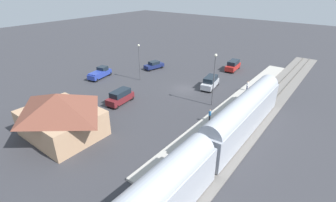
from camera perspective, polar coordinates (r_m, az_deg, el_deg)
The scene contains 13 objects.
ground_plane at distance 45.86m, azimuth 3.85°, elevation 2.82°, with size 200.00×200.00×0.00m, color #38383D.
railway_track at distance 40.62m, azimuth 20.50°, elevation -1.90°, with size 4.80×70.00×0.30m.
platform at distance 41.67m, azimuth 15.35°, elevation -0.34°, with size 3.20×46.00×0.30m.
station_building at distance 33.64m, azimuth -23.56°, elevation -2.72°, with size 10.37×8.22×5.78m.
pedestrian_on_platform at distance 46.20m, azimuth 17.82°, elevation 3.48°, with size 0.36×0.36×1.71m.
pedestrian_waiting_far at distance 34.78m, azimuth 9.61°, elevation -3.06°, with size 0.36×0.36×1.71m.
suv_silver at distance 46.36m, azimuth 9.70°, elevation 4.29°, with size 2.73×5.15×2.22m.
pickup_blue at distance 52.69m, azimuth -15.39°, elevation 6.23°, with size 3.01×5.68×2.14m.
suv_red at distance 57.17m, azimuth 14.74°, elevation 7.95°, with size 2.37×5.05×2.22m.
sedan_navy at distance 56.48m, azimuth -3.24°, elevation 8.26°, with size 2.77×4.79×1.74m.
suv_maroon at distance 40.59m, azimuth -10.95°, elevation 0.99°, with size 2.51×5.09×2.22m.
light_pole_near_platform at distance 38.21m, azimuth 10.59°, elevation 6.04°, with size 0.44×0.44×8.39m.
light_pole_lot_center at distance 48.81m, azimuth -6.65°, elevation 9.84°, with size 0.44×0.44×7.21m.
Camera 1 is at (-23.06, 35.39, 17.86)m, focal length 26.47 mm.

